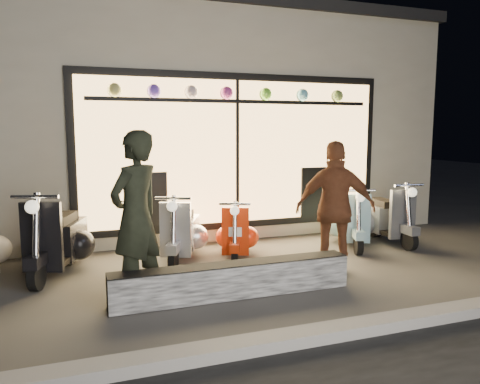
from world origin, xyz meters
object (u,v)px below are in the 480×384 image
(woman, at_px, (336,208))
(scooter_silver, at_px, (182,232))
(graffiti_barrier, at_px, (234,280))
(man, at_px, (136,216))
(scooter_red, at_px, (237,233))

(woman, bearing_deg, scooter_silver, -18.69)
(graffiti_barrier, distance_m, man, 1.34)
(scooter_silver, bearing_deg, man, -96.35)
(graffiti_barrier, relative_size, woman, 1.59)
(scooter_red, height_order, man, man)
(graffiti_barrier, xyz_separation_m, man, (-1.06, 0.30, 0.76))
(scooter_red, relative_size, man, 0.63)
(graffiti_barrier, xyz_separation_m, woman, (1.56, 0.37, 0.69))
(man, bearing_deg, woman, 141.91)
(scooter_red, distance_m, woman, 1.71)
(scooter_silver, height_order, man, man)
(woman, bearing_deg, graffiti_barrier, 35.31)
(scooter_silver, relative_size, scooter_red, 1.11)
(scooter_red, xyz_separation_m, woman, (0.93, -1.33, 0.54))
(scooter_silver, height_order, woman, woman)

